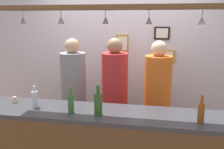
# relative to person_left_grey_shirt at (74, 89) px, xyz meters

# --- Properties ---
(back_wall) EXTENTS (4.40, 0.06, 2.60)m
(back_wall) POSITION_rel_person_left_grey_shirt_xyz_m (0.60, 0.66, 0.27)
(back_wall) COLOR silver
(back_wall) RESTS_ON ground_plane
(overhead_glass_rack) EXTENTS (2.20, 0.36, 0.04)m
(overhead_glass_rack) POSITION_rel_person_left_grey_shirt_xyz_m (0.60, -0.74, 1.03)
(overhead_glass_rack) COLOR brown
(hanging_wineglass_far_left) EXTENTS (0.07, 0.07, 0.13)m
(hanging_wineglass_far_left) POSITION_rel_person_left_grey_shirt_xyz_m (-0.28, -0.69, 0.92)
(hanging_wineglass_far_left) COLOR silver
(hanging_wineglass_far_left) RESTS_ON overhead_glass_rack
(hanging_wineglass_left) EXTENTS (0.07, 0.07, 0.13)m
(hanging_wineglass_left) POSITION_rel_person_left_grey_shirt_xyz_m (0.16, -0.74, 0.92)
(hanging_wineglass_left) COLOR silver
(hanging_wineglass_left) RESTS_ON overhead_glass_rack
(hanging_wineglass_center_left) EXTENTS (0.07, 0.07, 0.13)m
(hanging_wineglass_center_left) POSITION_rel_person_left_grey_shirt_xyz_m (0.60, -0.67, 0.92)
(hanging_wineglass_center_left) COLOR silver
(hanging_wineglass_center_left) RESTS_ON overhead_glass_rack
(hanging_wineglass_center) EXTENTS (0.07, 0.07, 0.13)m
(hanging_wineglass_center) POSITION_rel_person_left_grey_shirt_xyz_m (1.02, -0.68, 0.92)
(hanging_wineglass_center) COLOR silver
(hanging_wineglass_center) RESTS_ON overhead_glass_rack
(hanging_wineglass_center_right) EXTENTS (0.07, 0.07, 0.13)m
(hanging_wineglass_center_right) POSITION_rel_person_left_grey_shirt_xyz_m (1.48, -0.77, 0.92)
(hanging_wineglass_center_right) COLOR silver
(hanging_wineglass_center_right) RESTS_ON overhead_glass_rack
(person_left_grey_shirt) EXTENTS (0.34, 0.34, 1.71)m
(person_left_grey_shirt) POSITION_rel_person_left_grey_shirt_xyz_m (0.00, 0.00, 0.00)
(person_left_grey_shirt) COLOR #2D334C
(person_left_grey_shirt) RESTS_ON ground_plane
(person_middle_red_shirt) EXTENTS (0.34, 0.34, 1.72)m
(person_middle_red_shirt) POSITION_rel_person_left_grey_shirt_xyz_m (0.57, 0.00, 0.01)
(person_middle_red_shirt) COLOR #2D334C
(person_middle_red_shirt) RESTS_ON ground_plane
(person_right_orange_shirt) EXTENTS (0.34, 0.34, 1.70)m
(person_right_orange_shirt) POSITION_rel_person_left_grey_shirt_xyz_m (1.12, 0.00, -0.01)
(person_right_orange_shirt) COLOR #2D334C
(person_right_orange_shirt) RESTS_ON ground_plane
(bottle_beer_amber_tall) EXTENTS (0.06, 0.06, 0.26)m
(bottle_beer_amber_tall) POSITION_rel_person_left_grey_shirt_xyz_m (1.52, -0.90, 0.11)
(bottle_beer_amber_tall) COLOR brown
(bottle_beer_amber_tall) RESTS_ON bar_counter
(bottle_champagne_green) EXTENTS (0.08, 0.08, 0.30)m
(bottle_champagne_green) POSITION_rel_person_left_grey_shirt_xyz_m (0.57, -0.88, 0.12)
(bottle_champagne_green) COLOR #2D5623
(bottle_champagne_green) RESTS_ON bar_counter
(bottle_beer_green_import) EXTENTS (0.06, 0.06, 0.26)m
(bottle_beer_green_import) POSITION_rel_person_left_grey_shirt_xyz_m (0.29, -0.88, 0.11)
(bottle_beer_green_import) COLOR #336B2D
(bottle_beer_green_import) RESTS_ON bar_counter
(bottle_soda_clear) EXTENTS (0.06, 0.06, 0.23)m
(bottle_soda_clear) POSITION_rel_person_left_grey_shirt_xyz_m (-0.15, -0.79, 0.10)
(bottle_soda_clear) COLOR silver
(bottle_soda_clear) RESTS_ON bar_counter
(cupcake) EXTENTS (0.06, 0.06, 0.08)m
(cupcake) POSITION_rel_person_left_grey_shirt_xyz_m (-0.44, -0.71, 0.04)
(cupcake) COLOR beige
(cupcake) RESTS_ON bar_counter
(picture_frame_crest) EXTENTS (0.18, 0.02, 0.26)m
(picture_frame_crest) POSITION_rel_person_left_grey_shirt_xyz_m (0.57, 0.62, 0.56)
(picture_frame_crest) COLOR #B29338
(picture_frame_crest) RESTS_ON back_wall
(picture_frame_upper_small) EXTENTS (0.22, 0.02, 0.18)m
(picture_frame_upper_small) POSITION_rel_person_left_grey_shirt_xyz_m (1.14, 0.62, 0.72)
(picture_frame_upper_small) COLOR black
(picture_frame_upper_small) RESTS_ON back_wall
(picture_frame_lower_pair) EXTENTS (0.30, 0.02, 0.18)m
(picture_frame_lower_pair) POSITION_rel_person_left_grey_shirt_xyz_m (1.20, 0.62, 0.39)
(picture_frame_lower_pair) COLOR #B29338
(picture_frame_lower_pair) RESTS_ON back_wall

